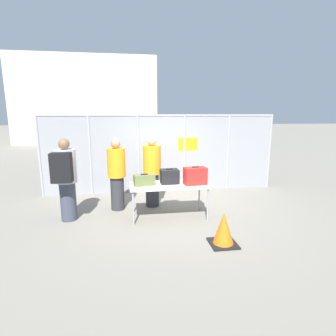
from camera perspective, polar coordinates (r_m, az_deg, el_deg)
ground_plane at (r=6.49m, az=0.81°, el=-9.84°), size 120.00×120.00×0.00m
fence_section at (r=8.04m, az=-1.35°, el=3.46°), size 7.15×0.07×2.38m
inspection_table at (r=6.06m, az=0.18°, el=-4.14°), size 1.78×0.85×0.78m
suitcase_olive at (r=5.97m, az=-5.19°, el=-2.64°), size 0.50×0.30×0.27m
suitcase_black at (r=6.11m, az=0.32°, el=-1.85°), size 0.44×0.34×0.36m
suitcase_red at (r=6.05m, az=5.94°, el=-1.74°), size 0.53×0.33×0.42m
traveler_hooded at (r=6.18m, az=-21.39°, el=-1.82°), size 0.46×0.71×1.86m
security_worker_near at (r=6.75m, az=-3.48°, el=-0.60°), size 0.45×0.45×1.83m
security_worker_far at (r=6.63m, az=-11.11°, el=-1.24°), size 0.44×0.44×1.79m
utility_trailer at (r=10.42m, az=6.66°, el=0.38°), size 4.00×2.23×0.61m
distant_hangar at (r=29.27m, az=-15.58°, el=13.36°), size 11.58×13.86×7.05m
traffic_cone at (r=5.05m, az=12.01°, el=-12.98°), size 0.50×0.50×0.62m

